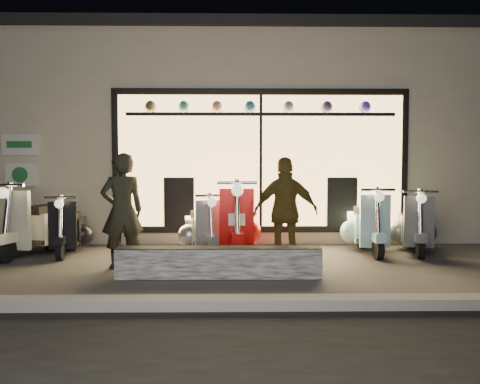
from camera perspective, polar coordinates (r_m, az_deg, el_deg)
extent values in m
plane|color=#383533|center=(6.81, -3.31, -9.12)|extent=(40.00, 40.00, 0.00)
cube|color=slate|center=(4.86, -4.34, -13.38)|extent=(40.00, 0.25, 0.12)
cube|color=beige|center=(11.67, -2.30, 5.80)|extent=(10.00, 6.00, 4.00)
cube|color=black|center=(11.96, -2.32, 15.90)|extent=(10.20, 6.20, 0.20)
cube|color=black|center=(8.65, 2.53, 3.79)|extent=(5.45, 0.06, 2.65)
cube|color=#FFBF6B|center=(8.61, 2.54, 3.79)|extent=(5.20, 0.04, 2.40)
cube|color=black|center=(8.62, 2.57, 9.45)|extent=(4.90, 0.06, 0.06)
cube|color=white|center=(9.46, -25.25, 5.26)|extent=(0.65, 0.04, 0.38)
cube|color=white|center=(9.45, -25.18, 1.93)|extent=(0.55, 0.04, 0.42)
cube|color=black|center=(6.13, -2.57, -8.58)|extent=(2.63, 0.28, 0.40)
cylinder|color=black|center=(7.19, -3.45, -7.16)|extent=(0.18, 0.34, 0.33)
cylinder|color=black|center=(8.11, -4.99, -6.00)|extent=(0.20, 0.34, 0.33)
cube|color=#A2A2A6|center=(7.33, -3.81, -4.02)|extent=(0.44, 0.18, 0.78)
cube|color=#A2A2A6|center=(7.99, -4.86, -4.68)|extent=(0.57, 0.75, 0.44)
cube|color=black|center=(7.87, -4.73, -2.84)|extent=(0.40, 0.59, 0.11)
sphere|color=#FFF2CC|center=(7.09, -3.45, -1.23)|extent=(0.18, 0.18, 0.14)
cylinder|color=black|center=(6.97, -0.32, -7.20)|extent=(0.13, 0.39, 0.39)
cylinder|color=black|center=(8.10, -0.74, -5.77)|extent=(0.15, 0.40, 0.39)
cube|color=#B70E0B|center=(7.15, -0.42, -3.32)|extent=(0.53, 0.10, 0.94)
cube|color=#B70E0B|center=(7.96, -0.70, -4.18)|extent=(0.52, 0.82, 0.53)
cube|color=black|center=(7.81, -0.67, -1.94)|extent=(0.35, 0.66, 0.14)
sphere|color=#FFF2CC|center=(6.86, -0.32, 0.17)|extent=(0.18, 0.18, 0.17)
cylinder|color=black|center=(7.76, -21.07, -6.65)|extent=(0.13, 0.32, 0.31)
cylinder|color=black|center=(8.65, -19.74, -5.64)|extent=(0.15, 0.33, 0.31)
cube|color=black|center=(7.90, -20.81, -3.85)|extent=(0.43, 0.12, 0.76)
cube|color=black|center=(8.53, -19.88, -4.45)|extent=(0.47, 0.69, 0.42)
cube|color=black|center=(8.41, -20.04, -2.79)|extent=(0.32, 0.55, 0.11)
sphere|color=#FFF2CC|center=(7.66, -21.18, -1.35)|extent=(0.16, 0.16, 0.14)
cylinder|color=black|center=(7.86, -26.76, -6.41)|extent=(0.21, 0.39, 0.38)
cylinder|color=black|center=(8.71, -21.86, -5.41)|extent=(0.23, 0.40, 0.38)
cube|color=beige|center=(7.98, -25.71, -3.11)|extent=(0.51, 0.21, 0.91)
cube|color=beige|center=(8.59, -22.34, -3.96)|extent=(0.66, 0.88, 0.51)
cube|color=black|center=(8.47, -22.83, -1.95)|extent=(0.47, 0.68, 0.13)
sphere|color=#FFF2CC|center=(7.76, -26.96, -0.09)|extent=(0.21, 0.21, 0.17)
cylinder|color=black|center=(7.60, 16.51, -6.62)|extent=(0.12, 0.36, 0.35)
cylinder|color=black|center=(8.59, 14.69, -5.49)|extent=(0.14, 0.36, 0.35)
cube|color=#9AD1DA|center=(7.75, 16.13, -3.42)|extent=(0.48, 0.09, 0.85)
cube|color=#9AD1DA|center=(8.46, 14.87, -4.14)|extent=(0.46, 0.74, 0.48)
cube|color=black|center=(8.33, 15.07, -2.25)|extent=(0.31, 0.59, 0.12)
sphere|color=#FFF2CC|center=(7.50, 16.62, -0.55)|extent=(0.16, 0.16, 0.16)
cylinder|color=black|center=(7.87, 21.14, -6.42)|extent=(0.18, 0.35, 0.34)
cylinder|color=black|center=(8.85, 20.18, -5.37)|extent=(0.20, 0.36, 0.34)
cube|color=#575A5E|center=(8.02, 20.97, -3.42)|extent=(0.46, 0.18, 0.82)
cube|color=#575A5E|center=(8.72, 20.29, -4.09)|extent=(0.57, 0.78, 0.46)
cube|color=black|center=(8.60, 20.41, -2.32)|extent=(0.40, 0.61, 0.12)
sphere|color=#FFF2CC|center=(7.77, 21.26, -0.73)|extent=(0.18, 0.18, 0.15)
imported|color=black|center=(6.84, -14.17, -2.23)|extent=(0.70, 0.60, 1.63)
imported|color=brown|center=(6.76, 5.62, -2.44)|extent=(0.94, 0.42, 1.58)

